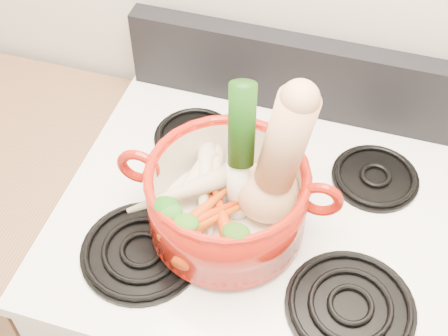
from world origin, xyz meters
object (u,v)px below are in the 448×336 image
(stove_body, at_px, (256,327))
(squash, at_px, (274,159))
(dutch_oven, at_px, (227,200))
(leek, at_px, (239,154))

(stove_body, xyz_separation_m, squash, (0.01, -0.04, 0.68))
(dutch_oven, relative_size, leek, 0.98)
(squash, bearing_deg, leek, 172.48)
(squash, bearing_deg, dutch_oven, -173.90)
(dutch_oven, xyz_separation_m, leek, (0.01, 0.02, 0.10))
(dutch_oven, distance_m, leek, 0.11)
(stove_body, height_order, squash, squash)
(squash, height_order, leek, squash)
(stove_body, bearing_deg, squash, -68.12)
(leek, bearing_deg, stove_body, 29.58)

